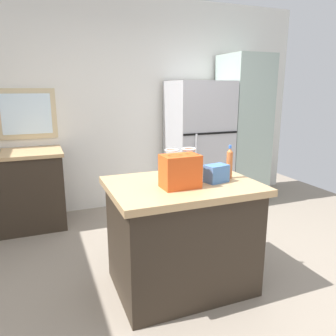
# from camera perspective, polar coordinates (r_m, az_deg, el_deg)

# --- Properties ---
(ground) EXTENTS (6.43, 6.43, 0.00)m
(ground) POSITION_cam_1_polar(r_m,az_deg,el_deg) (2.80, 4.45, -21.28)
(ground) COLOR gray
(back_wall) EXTENTS (5.36, 0.13, 2.76)m
(back_wall) POSITION_cam_1_polar(r_m,az_deg,el_deg) (4.50, -8.72, 10.69)
(back_wall) COLOR silver
(back_wall) RESTS_ON ground
(kitchen_island) EXTENTS (1.14, 0.85, 0.89)m
(kitchen_island) POSITION_cam_1_polar(r_m,az_deg,el_deg) (2.71, 2.38, -11.53)
(kitchen_island) COLOR #33281E
(kitchen_island) RESTS_ON ground
(refrigerator) EXTENTS (0.78, 0.72, 1.70)m
(refrigerator) POSITION_cam_1_polar(r_m,az_deg,el_deg) (4.51, 5.28, 3.99)
(refrigerator) COLOR #B7B7BC
(refrigerator) RESTS_ON ground
(tall_cabinet) EXTENTS (0.58, 0.65, 2.06)m
(tall_cabinet) POSITION_cam_1_polar(r_m,az_deg,el_deg) (4.84, 12.80, 6.51)
(tall_cabinet) COLOR #9EB2A8
(tall_cabinet) RESTS_ON ground
(sink_counter) EXTENTS (1.33, 0.65, 1.10)m
(sink_counter) POSITION_cam_1_polar(r_m,az_deg,el_deg) (4.18, -26.76, -3.61)
(sink_counter) COLOR #33281E
(sink_counter) RESTS_ON ground
(shopping_bag) EXTENTS (0.28, 0.19, 0.29)m
(shopping_bag) POSITION_cam_1_polar(r_m,az_deg,el_deg) (2.41, 2.13, -0.50)
(shopping_bag) COLOR #DB511E
(shopping_bag) RESTS_ON kitchen_island
(small_box) EXTENTS (0.20, 0.15, 0.14)m
(small_box) POSITION_cam_1_polar(r_m,az_deg,el_deg) (2.58, 8.42, -0.95)
(small_box) COLOR #4775B7
(small_box) RESTS_ON kitchen_island
(bottle) EXTENTS (0.05, 0.05, 0.27)m
(bottle) POSITION_cam_1_polar(r_m,az_deg,el_deg) (2.70, 10.64, 0.81)
(bottle) COLOR #C66633
(bottle) RESTS_ON kitchen_island
(ear_defenders) EXTENTS (0.17, 0.20, 0.06)m
(ear_defenders) POSITION_cam_1_polar(r_m,az_deg,el_deg) (2.87, 3.94, -0.29)
(ear_defenders) COLOR black
(ear_defenders) RESTS_ON kitchen_island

